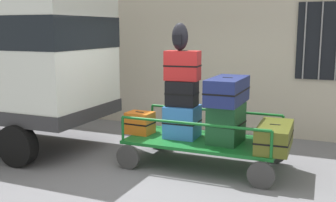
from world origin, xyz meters
The scene contains 12 objects.
ground_plane centered at (0.00, 0.00, 0.00)m, with size 40.00×40.00×0.00m, color slate.
building_wall centered at (0.01, 2.92, 2.50)m, with size 12.00×0.38×5.00m.
luggage_cart centered at (0.40, 0.40, 0.38)m, with size 2.53×1.30×0.45m.
cart_railing centered at (0.40, 0.40, 0.79)m, with size 2.41×1.16×0.41m.
suitcase_left_bottom centered at (-0.74, 0.37, 0.63)m, with size 0.47×0.38×0.38m.
suitcase_midleft_bottom centered at (0.02, 0.43, 0.71)m, with size 0.55×0.53×0.54m.
suitcase_midleft_middle centered at (0.02, 0.41, 1.19)m, with size 0.51×0.37×0.42m.
suitcase_midleft_top centered at (0.02, 0.43, 1.65)m, with size 0.59×0.38×0.49m.
suitcase_center_bottom centered at (0.78, 0.39, 0.76)m, with size 0.52×0.66×0.63m.
suitcase_center_middle centered at (0.78, 0.41, 1.28)m, with size 0.50×1.03×0.41m.
suitcase_midright_bottom centered at (1.54, 0.36, 0.63)m, with size 0.53×1.08×0.37m.
backpack centered at (-0.01, 0.37, 2.11)m, with size 0.27×0.22×0.44m.
Camera 1 is at (2.44, -5.83, 2.24)m, focal length 44.05 mm.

